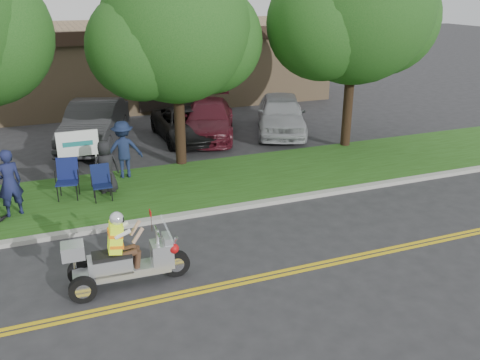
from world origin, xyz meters
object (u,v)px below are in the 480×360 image
object	(u,v)px
spectator_adult_left	(9,183)
parked_car_left	(94,124)
lawn_chair_a	(101,180)
parked_car_far_right	(281,114)
lawn_chair_b	(67,176)
trike_scooter	(122,260)
parked_car_mid	(185,125)
parked_car_right	(209,119)

from	to	relation	value
spectator_adult_left	parked_car_left	world-z (taller)	spectator_adult_left
lawn_chair_a	parked_car_far_right	distance (m)	9.38
lawn_chair_b	parked_car_left	world-z (taller)	parked_car_left
trike_scooter	spectator_adult_left	size ratio (longest dim) A/B	1.40
lawn_chair_b	parked_car_left	distance (m)	5.49
spectator_adult_left	parked_car_left	distance (m)	6.74
lawn_chair_a	parked_car_left	xyz separation A→B (m)	(0.46, 5.80, 0.18)
lawn_chair_b	parked_car_mid	world-z (taller)	lawn_chair_b
parked_car_mid	parked_car_right	world-z (taller)	parked_car_right
trike_scooter	parked_car_right	xyz separation A→B (m)	(5.16, 10.15, 0.13)
parked_car_right	lawn_chair_a	bearing A→B (deg)	-112.56
trike_scooter	lawn_chair_b	world-z (taller)	trike_scooter
trike_scooter	lawn_chair_a	bearing A→B (deg)	90.29
lawn_chair_a	spectator_adult_left	world-z (taller)	spectator_adult_left
lawn_chair_a	lawn_chair_b	bearing A→B (deg)	152.05
lawn_chair_a	parked_car_mid	xyz separation A→B (m)	(3.96, 5.28, -0.05)
trike_scooter	parked_car_right	distance (m)	11.39
parked_car_left	parked_car_far_right	xyz separation A→B (m)	(7.57, -0.97, -0.03)
parked_car_left	parked_car_mid	xyz separation A→B (m)	(3.50, -0.53, -0.24)
lawn_chair_b	parked_car_right	xyz separation A→B (m)	(5.90, 4.98, -0.03)
lawn_chair_a	parked_car_right	bearing A→B (deg)	48.01
lawn_chair_b	parked_car_right	size ratio (longest dim) A/B	0.23
parked_car_left	parked_car_mid	bearing A→B (deg)	10.50
lawn_chair_a	trike_scooter	bearing A→B (deg)	-91.25
trike_scooter	lawn_chair_b	xyz separation A→B (m)	(-0.74, 5.17, 0.16)
lawn_chair_a	spectator_adult_left	bearing A→B (deg)	-172.05
trike_scooter	parked_car_mid	bearing A→B (deg)	69.70
parked_car_left	parked_car_mid	world-z (taller)	parked_car_left
parked_car_far_right	parked_car_right	bearing A→B (deg)	-168.81
parked_car_right	parked_car_far_right	size ratio (longest dim) A/B	1.02
trike_scooter	parked_car_right	world-z (taller)	trike_scooter
parked_car_right	parked_car_far_right	xyz separation A→B (m)	(3.02, -0.63, 0.11)
spectator_adult_left	parked_car_right	distance (m)	9.38
lawn_chair_a	lawn_chair_b	world-z (taller)	lawn_chair_b
lawn_chair_a	parked_car_right	distance (m)	7.42
parked_car_left	parked_car_right	world-z (taller)	parked_car_left
trike_scooter	parked_car_right	bearing A→B (deg)	65.14
trike_scooter	lawn_chair_b	size ratio (longest dim) A/B	2.24
lawn_chair_a	spectator_adult_left	distance (m)	2.42
parked_car_mid	parked_car_far_right	world-z (taller)	parked_car_far_right
spectator_adult_left	parked_car_far_right	bearing A→B (deg)	-174.52
lawn_chair_a	parked_car_left	size ratio (longest dim) A/B	0.19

